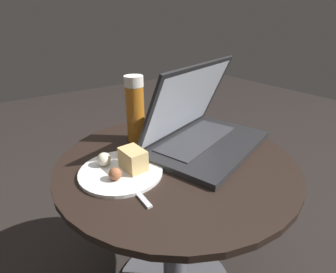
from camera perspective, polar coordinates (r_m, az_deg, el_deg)
table at (r=0.85m, az=1.68°, el=-15.31°), size 0.66×0.66×0.55m
napkin at (r=0.69m, az=-11.16°, el=-7.62°), size 0.16×0.12×0.00m
laptop at (r=0.80m, az=7.06°, el=1.43°), size 0.43×0.35×0.25m
beer_glass at (r=0.82m, az=-7.16°, el=5.92°), size 0.06×0.06×0.21m
snack_plate at (r=0.68m, az=-9.79°, el=-6.50°), size 0.21×0.21×0.06m
fork at (r=0.64m, az=-8.35°, el=-10.15°), size 0.03×0.17×0.00m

